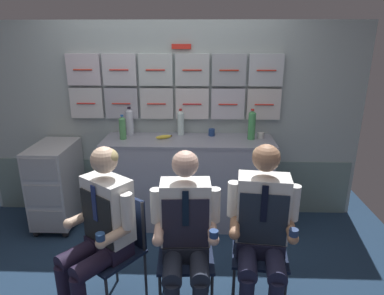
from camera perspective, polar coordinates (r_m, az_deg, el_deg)
ground at (r=3.08m, az=-6.08°, el=-22.78°), size 4.80×4.80×0.04m
galley_bulkhead at (r=3.79m, az=-3.70°, el=4.44°), size 4.20×0.14×2.15m
galley_counter at (r=3.71m, az=-0.59°, el=-5.78°), size 1.78×0.53×0.97m
service_trolley at (r=3.95m, az=-21.82°, el=-5.54°), size 0.40×0.65×0.91m
folding_chair_left at (r=2.71m, az=-12.11°, el=-14.63°), size 0.56×0.56×0.87m
crew_member_left at (r=2.54m, az=-15.25°, el=-12.73°), size 0.62×0.67×1.29m
folding_chair_center at (r=2.64m, az=-1.07°, el=-15.23°), size 0.42×0.43×0.87m
crew_member_center at (r=2.41m, az=-1.06°, el=-14.12°), size 0.49×0.61×1.27m
folding_chair_right at (r=2.72m, az=11.29°, el=-14.45°), size 0.44×0.44×0.87m
crew_member_right at (r=2.49m, az=11.73°, el=-12.86°), size 0.50×0.65×1.30m
water_bottle_tall at (r=3.56m, az=10.01°, el=3.75°), size 0.08×0.08×0.32m
water_bottle_short at (r=3.68m, az=-1.90°, el=4.21°), size 0.07×0.07×0.28m
water_bottle_clear at (r=3.59m, az=-11.58°, el=3.27°), size 0.07×0.07×0.26m
sparkling_bottle_green at (r=3.74m, az=-10.42°, el=4.30°), size 0.08×0.08×0.30m
espresso_cup_small at (r=3.67m, az=3.32°, el=2.58°), size 0.07×0.07×0.07m
coffee_cup_spare at (r=3.65m, az=11.46°, el=2.04°), size 0.07×0.07×0.06m
snack_banana at (r=3.57m, az=-4.79°, el=1.79°), size 0.17×0.10×0.04m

